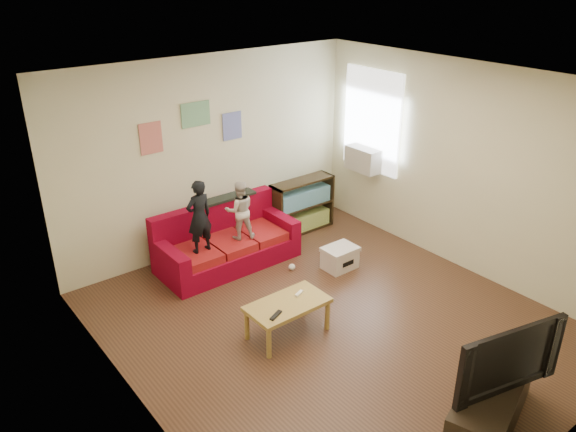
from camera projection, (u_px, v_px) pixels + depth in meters
room_shell at (335, 215)px, 5.85m from camera, size 4.52×5.02×2.72m
sofa at (225, 244)px, 7.58m from camera, size 1.87×0.86×0.82m
child_a at (199, 217)px, 6.96m from camera, size 0.36×0.25×0.96m
child_b at (240, 210)px, 7.33m from camera, size 0.48×0.43×0.80m
coffee_table at (288, 307)px, 6.08m from camera, size 0.90×0.49×0.40m
remote at (276, 315)px, 5.82m from camera, size 0.19×0.12×0.02m
game_controller at (299, 293)px, 6.20m from camera, size 0.13×0.08×0.03m
bookshelf at (302, 208)px, 8.45m from camera, size 1.02×0.31×0.82m
window at (372, 121)px, 8.15m from camera, size 0.04×1.08×1.48m
ac_unit at (364, 159)px, 8.32m from camera, size 0.28×0.55×0.35m
artwork_left at (151, 138)px, 6.98m from camera, size 0.30×0.01×0.40m
artwork_center at (196, 114)px, 7.26m from camera, size 0.42×0.01×0.32m
artwork_right at (232, 126)px, 7.68m from camera, size 0.30×0.01×0.38m
file_box at (340, 258)px, 7.48m from camera, size 0.45×0.34×0.31m
tv_stand at (491, 405)px, 4.89m from camera, size 1.38×0.83×0.49m
television at (501, 353)px, 4.66m from camera, size 1.08×0.39×0.62m
tissue at (292, 267)px, 7.48m from camera, size 0.09×0.09×0.09m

